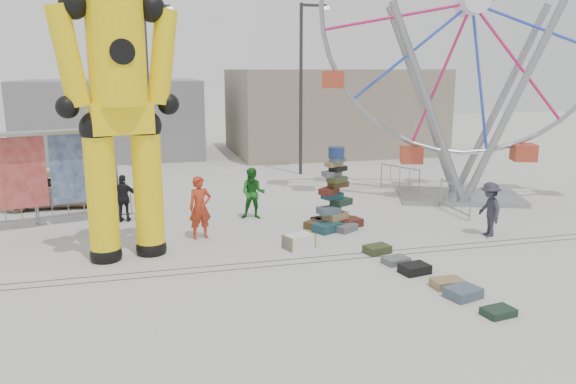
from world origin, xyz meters
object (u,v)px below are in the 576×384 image
object	(u,v)px
pedestrian_black	(124,198)
pedestrian_grey	(490,209)
barricade_wheel_front	(455,199)
parked_suv	(67,188)
banner_scaffold	(47,155)
pedestrian_red	(200,208)
steamer_trunk	(299,241)
ferris_wheel	(470,30)
crash_test_dummy	(119,96)
barricade_dummy_c	(131,203)
barricade_dummy_b	(68,205)
barricade_wheel_back	(400,179)
lamp_post_left	(150,81)
pedestrian_green	(253,193)
barricade_dummy_a	(5,210)
lamp_post_right	(303,81)
suitcase_tower	(334,205)

from	to	relation	value
pedestrian_black	pedestrian_grey	size ratio (longest dim) A/B	0.95
barricade_wheel_front	parked_suv	xyz separation A→B (m)	(-13.43, 4.97, 0.08)
banner_scaffold	pedestrian_red	xyz separation A→B (m)	(4.53, -2.51, -1.39)
steamer_trunk	ferris_wheel	bearing A→B (deg)	9.49
crash_test_dummy	barricade_dummy_c	distance (m)	5.60
banner_scaffold	pedestrian_red	distance (m)	5.36
crash_test_dummy	barricade_dummy_b	xyz separation A→B (m)	(-2.00, 4.32, -3.80)
barricade_dummy_c	pedestrian_black	xyz separation A→B (m)	(-0.21, -0.30, 0.25)
banner_scaffold	pedestrian_black	distance (m)	2.74
barricade_wheel_back	parked_suv	xyz separation A→B (m)	(-13.16, 1.11, 0.08)
ferris_wheel	pedestrian_red	world-z (taller)	ferris_wheel
barricade_dummy_b	pedestrian_red	xyz separation A→B (m)	(4.09, -3.08, 0.41)
barricade_wheel_back	steamer_trunk	bearing A→B (deg)	-69.55
lamp_post_left	pedestrian_grey	world-z (taller)	lamp_post_left
lamp_post_left	barricade_dummy_b	bearing A→B (deg)	-110.05
pedestrian_green	barricade_wheel_front	bearing A→B (deg)	8.69
barricade_dummy_a	barricade_wheel_front	bearing A→B (deg)	-5.08
ferris_wheel	steamer_trunk	world-z (taller)	ferris_wheel
barricade_wheel_back	pedestrian_red	xyz separation A→B (m)	(-8.75, -4.51, 0.41)
barricade_dummy_c	pedestrian_red	xyz separation A→B (m)	(2.06, -2.87, 0.41)
pedestrian_black	pedestrian_red	bearing A→B (deg)	141.19
steamer_trunk	barricade_wheel_front	world-z (taller)	barricade_wheel_front
lamp_post_left	barricade_dummy_c	xyz separation A→B (m)	(-1.01, -8.54, -3.93)
barricade_dummy_c	pedestrian_green	world-z (taller)	pedestrian_green
crash_test_dummy	pedestrian_black	size ratio (longest dim) A/B	5.15
pedestrian_red	parked_suv	bearing A→B (deg)	116.85
lamp_post_right	barricade_wheel_back	bearing A→B (deg)	-60.33
crash_test_dummy	barricade_dummy_a	world-z (taller)	crash_test_dummy
lamp_post_right	pedestrian_grey	world-z (taller)	lamp_post_right
steamer_trunk	pedestrian_grey	size ratio (longest dim) A/B	0.51
lamp_post_right	crash_test_dummy	world-z (taller)	lamp_post_right
barricade_dummy_b	pedestrian_green	world-z (taller)	pedestrian_green
suitcase_tower	pedestrian_red	bearing A→B (deg)	157.10
lamp_post_left	barricade_dummy_a	world-z (taller)	lamp_post_left
ferris_wheel	pedestrian_green	bearing A→B (deg)	-153.97
steamer_trunk	pedestrian_black	size ratio (longest dim) A/B	0.53
steamer_trunk	barricade_wheel_front	xyz separation A→B (m)	(6.40, 2.34, 0.35)
pedestrian_red	pedestrian_black	world-z (taller)	pedestrian_red
lamp_post_right	barricade_dummy_c	bearing A→B (deg)	-140.74
lamp_post_right	barricade_dummy_b	size ratio (longest dim) A/B	4.00
barricade_dummy_b	barricade_wheel_front	world-z (taller)	same
ferris_wheel	suitcase_tower	bearing A→B (deg)	-136.56
pedestrian_grey	lamp_post_right	bearing A→B (deg)	-159.77
barricade_dummy_a	pedestrian_black	distance (m)	3.76
ferris_wheel	pedestrian_black	size ratio (longest dim) A/B	8.18
suitcase_tower	barricade_wheel_front	xyz separation A→B (m)	(4.72, 0.58, -0.19)
lamp_post_right	lamp_post_left	size ratio (longest dim) A/B	1.00
parked_suv	lamp_post_right	bearing A→B (deg)	-68.35
banner_scaffold	barricade_dummy_c	xyz separation A→B (m)	(2.47, 0.36, -1.80)
steamer_trunk	barricade_wheel_back	size ratio (longest dim) A/B	0.43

